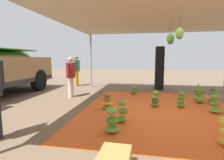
% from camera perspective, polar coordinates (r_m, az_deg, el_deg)
% --- Properties ---
extents(ground_plane, '(40.00, 40.00, 0.00)m').
position_cam_1_polar(ground_plane, '(6.12, -14.52, -7.81)').
color(ground_plane, brown).
extents(tarp_orange, '(5.39, 4.48, 0.01)m').
position_cam_1_polar(tarp_orange, '(5.59, 15.04, -9.16)').
color(tarp_orange, '#E05B23').
rests_on(tarp_orange, ground).
extents(tent_canopy, '(8.00, 7.00, 2.87)m').
position_cam_1_polar(tent_canopy, '(5.54, 16.98, 19.70)').
color(tent_canopy, '#9EA0A5').
rests_on(tent_canopy, ground).
extents(banana_bunch_0, '(0.34, 0.34, 0.59)m').
position_cam_1_polar(banana_bunch_0, '(7.06, 29.56, -4.40)').
color(banana_bunch_0, '#518428').
rests_on(banana_bunch_0, tarp_orange).
extents(banana_bunch_1, '(0.37, 0.37, 0.53)m').
position_cam_1_polar(banana_bunch_1, '(6.81, 26.52, -4.76)').
color(banana_bunch_1, '#477523').
rests_on(banana_bunch_1, tarp_orange).
extents(banana_bunch_2, '(0.37, 0.37, 0.57)m').
position_cam_1_polar(banana_bunch_2, '(3.74, -0.06, -13.09)').
color(banana_bunch_2, '#60932D').
rests_on(banana_bunch_2, tarp_orange).
extents(banana_bunch_3, '(0.35, 0.33, 0.45)m').
position_cam_1_polar(banana_bunch_3, '(7.65, 7.10, -3.22)').
color(banana_bunch_3, '#477523').
rests_on(banana_bunch_3, tarp_orange).
extents(banana_bunch_4, '(0.33, 0.34, 0.57)m').
position_cam_1_polar(banana_bunch_4, '(5.80, 13.69, -6.05)').
color(banana_bunch_4, '#518428').
rests_on(banana_bunch_4, tarp_orange).
extents(banana_bunch_5, '(0.42, 0.42, 0.58)m').
position_cam_1_polar(banana_bunch_5, '(5.33, -1.54, -6.95)').
color(banana_bunch_5, '#996628').
rests_on(banana_bunch_5, tarp_orange).
extents(banana_bunch_6, '(0.35, 0.37, 0.59)m').
position_cam_1_polar(banana_bunch_6, '(7.35, 25.93, -3.76)').
color(banana_bunch_6, '#75A83D').
rests_on(banana_bunch_6, tarp_orange).
extents(banana_bunch_8, '(0.33, 0.33, 0.56)m').
position_cam_1_polar(banana_bunch_8, '(5.93, 21.30, -6.01)').
color(banana_bunch_8, '#518428').
rests_on(banana_bunch_8, tarp_orange).
extents(banana_bunch_9, '(0.30, 0.33, 0.59)m').
position_cam_1_polar(banana_bunch_9, '(4.30, 3.31, -10.23)').
color(banana_bunch_9, '#60932D').
rests_on(banana_bunch_9, tarp_orange).
extents(banana_bunch_10, '(0.44, 0.45, 0.57)m').
position_cam_1_polar(banana_bunch_10, '(5.79, 30.20, -6.83)').
color(banana_bunch_10, '#75A83D').
rests_on(banana_bunch_10, tarp_orange).
extents(worker_1, '(0.59, 0.36, 1.60)m').
position_cam_1_polar(worker_1, '(7.19, -13.16, 1.96)').
color(worker_1, silver).
rests_on(worker_1, ground).
extents(worker_2, '(0.62, 0.38, 1.70)m').
position_cam_1_polar(worker_2, '(10.10, -11.37, 3.70)').
color(worker_2, orange).
rests_on(worker_2, ground).
extents(speaker_stack, '(0.56, 0.42, 2.11)m').
position_cam_1_polar(speaker_stack, '(9.11, 15.00, 3.67)').
color(speaker_stack, black).
rests_on(speaker_stack, ground).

